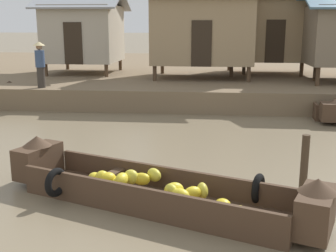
% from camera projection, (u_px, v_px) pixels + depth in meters
% --- Properties ---
extents(ground_plane, '(300.00, 300.00, 0.00)m').
position_uv_depth(ground_plane, '(133.00, 136.00, 12.16)').
color(ground_plane, '#7A6B51').
extents(riverbank_strip, '(160.00, 20.00, 0.79)m').
position_uv_depth(riverbank_strip, '(174.00, 72.00, 24.76)').
color(riverbank_strip, '#756047').
rests_on(riverbank_strip, ground).
extents(banana_boat, '(5.71, 3.00, 0.93)m').
position_uv_depth(banana_boat, '(155.00, 189.00, 7.42)').
color(banana_boat, '#473323').
rests_on(banana_boat, ground).
extents(fishing_skiff_distant, '(1.64, 5.42, 0.88)m').
position_uv_depth(fishing_skiff_distant, '(324.00, 102.00, 15.73)').
color(fishing_skiff_distant, '#473323').
rests_on(fishing_skiff_distant, ground).
extents(stilt_house_left, '(3.85, 3.84, 3.86)m').
position_uv_depth(stilt_house_left, '(84.00, 32.00, 20.27)').
color(stilt_house_left, '#4C3826').
rests_on(stilt_house_left, riverbank_strip).
extents(stilt_house_mid_left, '(4.89, 3.62, 4.01)m').
position_uv_depth(stilt_house_mid_left, '(203.00, 29.00, 18.43)').
color(stilt_house_mid_left, '#4C3826').
rests_on(stilt_house_mid_left, riverbank_strip).
extents(stilt_house_mid_right, '(4.68, 3.70, 4.34)m').
position_uv_depth(stilt_house_mid_right, '(271.00, 26.00, 19.75)').
color(stilt_house_mid_right, '#4C3826').
rests_on(stilt_house_mid_right, riverbank_strip).
extents(vendor_person, '(0.44, 0.44, 1.66)m').
position_uv_depth(vendor_person, '(40.00, 62.00, 15.68)').
color(vendor_person, '#332D28').
rests_on(vendor_person, riverbank_strip).
extents(mooring_post, '(0.14, 0.14, 1.14)m').
position_uv_depth(mooring_post, '(304.00, 165.00, 7.83)').
color(mooring_post, '#423323').
rests_on(mooring_post, ground).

